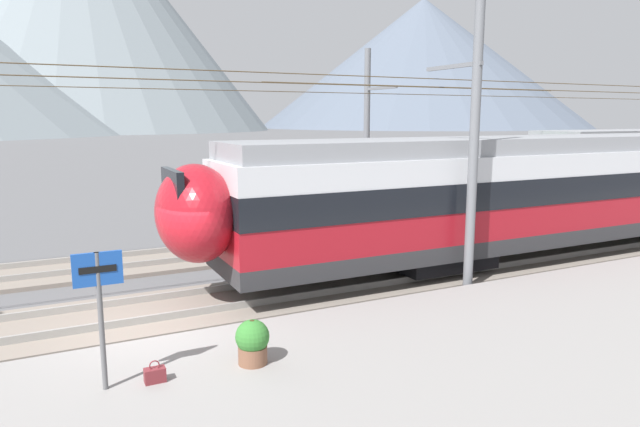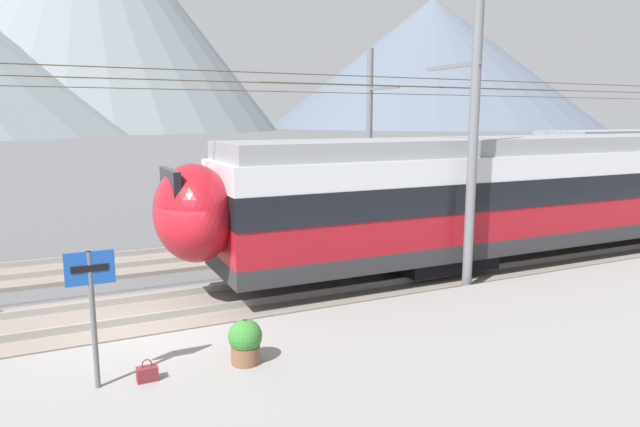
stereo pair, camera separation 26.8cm
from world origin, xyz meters
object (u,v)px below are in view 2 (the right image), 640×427
Objects in this scene: catenary_mast_mid at (470,130)px; handbag_near_sign at (147,373)px; catenary_mast_far_side at (371,136)px; potted_plant_platform_edge at (245,340)px; platform_sign at (91,289)px.

handbag_near_sign is at bearing -163.71° from catenary_mast_mid.
catenary_mast_far_side is 55.84× the size of potted_plant_platform_edge.
handbag_near_sign is at bearing -8.28° from platform_sign.
platform_sign is at bearing 171.72° from handbag_near_sign.
catenary_mast_mid reaches higher than potted_plant_platform_edge.
catenary_mast_mid is 8.45m from catenary_mast_far_side.
catenary_mast_mid is at bearing 20.22° from potted_plant_platform_edge.
handbag_near_sign is at bearing -133.97° from catenary_mast_far_side.
catenary_mast_far_side reaches higher than handbag_near_sign.
catenary_mast_mid is at bearing 16.29° from handbag_near_sign.
catenary_mast_far_side is at bearing 43.81° from platform_sign.
catenary_mast_far_side is at bearing 76.15° from catenary_mast_mid.
handbag_near_sign is 1.62m from potted_plant_platform_edge.
catenary_mast_far_side reaches higher than platform_sign.
platform_sign reaches higher than handbag_near_sign.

